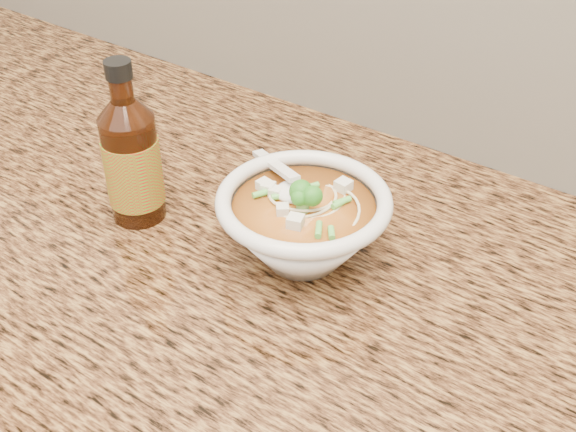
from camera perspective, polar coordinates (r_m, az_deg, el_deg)
The scene contains 3 objects.
counter_slab at distance 0.74m, azimuth 10.11°, elevation -9.37°, with size 4.00×0.68×0.04m, color olive.
soup_bowl at distance 0.76m, azimuth 1.23°, elevation -0.77°, with size 0.20×0.18×0.10m.
hot_sauce_bottle at distance 0.83m, azimuth -12.21°, elevation 4.23°, with size 0.08×0.08×0.19m.
Camera 1 is at (0.18, 1.19, 1.41)m, focal length 45.00 mm.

